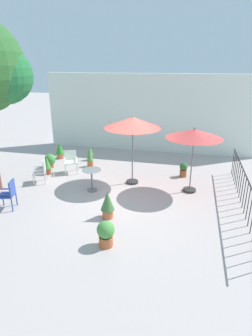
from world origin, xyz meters
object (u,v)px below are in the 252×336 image
at_px(patio_chair_2, 41,170).
at_px(potted_plant_7, 60,150).
at_px(potted_plant_4, 106,233).
at_px(patio_umbrella_0, 133,123).
at_px(potted_plant_1, 108,204).
at_px(potted_plant_0, 183,169).
at_px(potted_plant_2, 90,153).
at_px(patio_umbrella_1, 194,135).
at_px(cafe_table_0, 92,176).
at_px(potted_plant_5, 50,160).
at_px(potted_plant_6, 90,158).
at_px(patio_chair_0, 9,193).
at_px(patio_chair_1, 71,160).
at_px(potted_plant_3, 47,165).

height_order(patio_chair_2, potted_plant_7, patio_chair_2).
distance_m(potted_plant_4, potted_plant_7, 7.09).
bearing_deg(patio_chair_2, potted_plant_4, -42.37).
relative_size(patio_umbrella_0, potted_plant_1, 3.04).
height_order(potted_plant_0, potted_plant_2, potted_plant_2).
bearing_deg(potted_plant_2, potted_plant_0, -13.71).
height_order(patio_umbrella_1, cafe_table_0, patio_umbrella_1).
xyz_separation_m(potted_plant_2, potted_plant_7, (-1.45, -0.06, 0.05)).
height_order(potted_plant_5, potted_plant_6, potted_plant_6).
distance_m(cafe_table_0, potted_plant_0, 3.63).
relative_size(patio_umbrella_1, cafe_table_0, 2.89).
relative_size(potted_plant_2, potted_plant_6, 0.81).
bearing_deg(patio_umbrella_0, potted_plant_2, 139.06).
bearing_deg(potted_plant_0, patio_chair_0, -142.78).
distance_m(potted_plant_0, potted_plant_4, 5.15).
bearing_deg(potted_plant_5, patio_umbrella_1, -9.96).
height_order(patio_umbrella_1, potted_plant_4, patio_umbrella_1).
distance_m(potted_plant_6, potted_plant_7, 1.88).
relative_size(potted_plant_2, potted_plant_5, 1.05).
bearing_deg(patio_chair_1, patio_umbrella_0, -10.58).
bearing_deg(potted_plant_4, potted_plant_0, 71.72).
bearing_deg(patio_chair_1, cafe_table_0, -45.96).
xyz_separation_m(patio_umbrella_0, potted_plant_2, (-2.38, 2.07, -1.87)).
xyz_separation_m(cafe_table_0, patio_chair_1, (-1.41, 1.46, -0.01)).
bearing_deg(patio_chair_0, potted_plant_3, 95.16).
bearing_deg(patio_chair_2, potted_plant_6, 60.17).
bearing_deg(potted_plant_2, potted_plant_6, -70.25).
bearing_deg(potted_plant_7, patio_chair_2, -77.83).
bearing_deg(patio_umbrella_0, potted_plant_1, -93.55).
height_order(patio_chair_1, potted_plant_7, patio_chair_1).
height_order(patio_chair_1, potted_plant_2, patio_chair_1).
relative_size(patio_umbrella_1, potted_plant_7, 3.03).
relative_size(potted_plant_2, potted_plant_4, 0.94).
xyz_separation_m(patio_umbrella_1, potted_plant_6, (-4.17, 1.52, -1.60)).
distance_m(patio_umbrella_0, potted_plant_6, 3.06).
bearing_deg(potted_plant_0, patio_umbrella_0, -149.68).
bearing_deg(patio_chair_2, potted_plant_7, 102.17).
height_order(potted_plant_1, potted_plant_6, potted_plant_1).
distance_m(patio_umbrella_1, potted_plant_5, 6.07).
height_order(cafe_table_0, patio_chair_2, patio_chair_2).
xyz_separation_m(potted_plant_3, potted_plant_4, (3.62, -3.92, -0.01)).
relative_size(potted_plant_0, potted_plant_5, 0.95).
distance_m(patio_chair_1, potted_plant_4, 5.16).
bearing_deg(patio_chair_0, patio_umbrella_0, 40.64).
height_order(patio_chair_0, patio_chair_2, patio_chair_0).
xyz_separation_m(patio_chair_0, potted_plant_3, (-0.25, 2.81, -0.14)).
bearing_deg(cafe_table_0, potted_plant_4, -64.22).
distance_m(patio_umbrella_0, potted_plant_2, 3.67).
distance_m(potted_plant_4, potted_plant_5, 6.01).
bearing_deg(cafe_table_0, potted_plant_2, 111.15).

